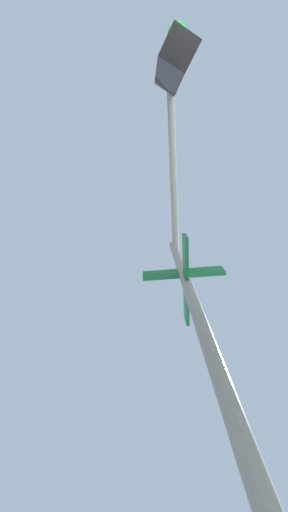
# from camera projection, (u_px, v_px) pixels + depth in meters

# --- Properties ---
(traffic_signal_near) EXTENTS (1.81, 2.55, 5.54)m
(traffic_signal_near) POSITION_uv_depth(u_px,v_px,m) (189.00, 193.00, 2.17)
(traffic_signal_near) COLOR slate
(traffic_signal_near) RESTS_ON ground_plane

